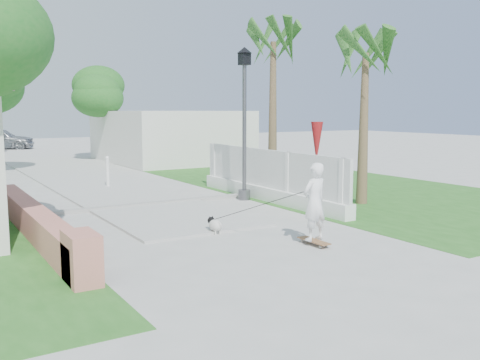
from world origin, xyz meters
TOP-DOWN VIEW (x-y plane):
  - ground at (0.00, 0.00)m, footprint 90.00×90.00m
  - path_strip at (0.00, 20.00)m, footprint 3.20×36.00m
  - curb at (0.00, 6.00)m, footprint 6.50×0.25m
  - grass_right at (7.00, 8.00)m, footprint 8.00×20.00m
  - pink_wall at (-3.30, 3.55)m, footprint 0.45×8.20m
  - lattice_fence at (3.40, 5.00)m, footprint 0.35×7.00m
  - building_right at (6.00, 18.00)m, footprint 6.00×8.00m
  - street_lamp at (2.90, 5.50)m, footprint 0.44×0.44m
  - bollard at (0.20, 10.00)m, footprint 0.14×0.14m
  - patio_umbrella at (4.80, 4.50)m, footprint 0.36×0.36m
  - tree_path_right at (3.22, 19.98)m, footprint 3.00×3.00m
  - palm_far at (4.60, 6.50)m, footprint 1.80×1.80m
  - palm_near at (5.40, 3.20)m, footprint 1.80×1.80m
  - skateboarder at (0.65, 1.08)m, footprint 1.50×2.44m
  - dog at (0.04, 2.09)m, footprint 0.24×0.53m

SIDE VIEW (x-z plane):
  - ground at x=0.00m, z-range 0.00..0.00m
  - grass_right at x=7.00m, z-range 0.00..0.01m
  - path_strip at x=0.00m, z-range 0.00..0.06m
  - curb at x=0.00m, z-range 0.00..0.10m
  - dog at x=0.04m, z-range 0.02..0.38m
  - pink_wall at x=-3.30m, z-range -0.09..0.71m
  - lattice_fence at x=3.40m, z-range -0.21..1.29m
  - bollard at x=0.20m, z-range 0.04..1.13m
  - skateboarder at x=0.65m, z-range -0.12..1.52m
  - building_right at x=6.00m, z-range 0.00..2.60m
  - patio_umbrella at x=4.80m, z-range 0.54..2.84m
  - street_lamp at x=2.90m, z-range 0.21..4.65m
  - tree_path_right at x=3.22m, z-range 1.10..5.89m
  - palm_near at x=5.40m, z-range 1.60..6.30m
  - palm_far at x=4.60m, z-range 1.83..7.13m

